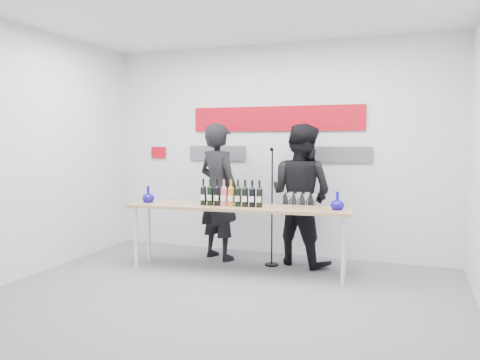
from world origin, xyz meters
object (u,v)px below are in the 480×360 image
at_px(presenter_left, 219,192).
at_px(mic_stand, 272,230).
at_px(presenter_right, 301,195).
at_px(tasting_table, 237,211).

xyz_separation_m(presenter_left, mic_stand, (0.80, -0.10, -0.47)).
height_order(presenter_left, presenter_right, presenter_left).
bearing_deg(presenter_right, presenter_left, 25.71).
xyz_separation_m(tasting_table, presenter_right, (0.65, 0.67, 0.16)).
bearing_deg(mic_stand, presenter_left, 150.86).
relative_size(presenter_left, mic_stand, 1.21).
bearing_deg(presenter_left, mic_stand, -163.28).
relative_size(tasting_table, presenter_right, 1.52).
distance_m(tasting_table, mic_stand, 0.62).
distance_m(presenter_left, presenter_right, 1.13).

